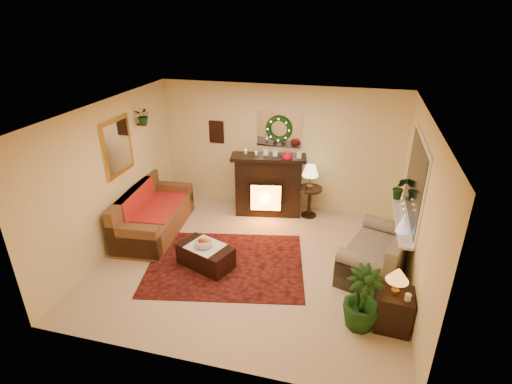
% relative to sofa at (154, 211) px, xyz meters
% --- Properties ---
extents(floor, '(5.00, 5.00, 0.00)m').
position_rel_sofa_xyz_m(floor, '(2.04, -0.51, -0.43)').
color(floor, beige).
rests_on(floor, ground).
extents(ceiling, '(5.00, 5.00, 0.00)m').
position_rel_sofa_xyz_m(ceiling, '(2.04, -0.51, 2.17)').
color(ceiling, white).
rests_on(ceiling, ground).
extents(wall_back, '(5.00, 5.00, 0.00)m').
position_rel_sofa_xyz_m(wall_back, '(2.04, 1.74, 0.87)').
color(wall_back, '#EFD88C').
rests_on(wall_back, ground).
extents(wall_front, '(5.00, 5.00, 0.00)m').
position_rel_sofa_xyz_m(wall_front, '(2.04, -2.76, 0.87)').
color(wall_front, '#EFD88C').
rests_on(wall_front, ground).
extents(wall_left, '(4.50, 4.50, 0.00)m').
position_rel_sofa_xyz_m(wall_left, '(-0.46, -0.51, 0.87)').
color(wall_left, '#EFD88C').
rests_on(wall_left, ground).
extents(wall_right, '(4.50, 4.50, 0.00)m').
position_rel_sofa_xyz_m(wall_right, '(4.54, -0.51, 0.87)').
color(wall_right, '#EFD88C').
rests_on(wall_right, ground).
extents(area_rug, '(2.92, 2.41, 0.01)m').
position_rel_sofa_xyz_m(area_rug, '(1.65, -0.71, -0.42)').
color(area_rug, maroon).
rests_on(area_rug, floor).
extents(sofa, '(1.08, 2.11, 0.87)m').
position_rel_sofa_xyz_m(sofa, '(0.00, 0.00, 0.00)').
color(sofa, brown).
rests_on(sofa, floor).
extents(red_throw, '(0.80, 1.30, 0.02)m').
position_rel_sofa_xyz_m(red_throw, '(-0.02, 0.16, 0.02)').
color(red_throw, red).
rests_on(red_throw, sofa).
extents(fireplace, '(1.38, 0.64, 1.21)m').
position_rel_sofa_xyz_m(fireplace, '(1.93, 1.28, 0.12)').
color(fireplace, '#352519').
rests_on(fireplace, floor).
extents(poinsettia, '(0.20, 0.20, 0.20)m').
position_rel_sofa_xyz_m(poinsettia, '(2.32, 1.22, 0.87)').
color(poinsettia, red).
rests_on(poinsettia, fireplace).
extents(mantel_candle_a, '(0.06, 0.06, 0.19)m').
position_rel_sofa_xyz_m(mantel_candle_a, '(1.45, 1.29, 0.83)').
color(mantel_candle_a, '#F1EEC5').
rests_on(mantel_candle_a, fireplace).
extents(mantel_candle_b, '(0.06, 0.06, 0.17)m').
position_rel_sofa_xyz_m(mantel_candle_b, '(1.68, 1.24, 0.83)').
color(mantel_candle_b, white).
rests_on(mantel_candle_b, fireplace).
extents(mantel_mirror, '(0.92, 0.02, 0.72)m').
position_rel_sofa_xyz_m(mantel_mirror, '(2.04, 1.72, 1.27)').
color(mantel_mirror, white).
rests_on(mantel_mirror, wall_back).
extents(wreath, '(0.55, 0.11, 0.55)m').
position_rel_sofa_xyz_m(wreath, '(2.04, 1.68, 1.29)').
color(wreath, '#194719').
rests_on(wreath, wall_back).
extents(wall_art, '(0.32, 0.03, 0.48)m').
position_rel_sofa_xyz_m(wall_art, '(0.69, 1.72, 1.12)').
color(wall_art, '#381E11').
rests_on(wall_art, wall_back).
extents(gold_mirror, '(0.03, 0.84, 1.00)m').
position_rel_sofa_xyz_m(gold_mirror, '(-0.44, -0.21, 1.32)').
color(gold_mirror, gold).
rests_on(gold_mirror, wall_left).
extents(hanging_plant, '(0.33, 0.28, 0.36)m').
position_rel_sofa_xyz_m(hanging_plant, '(-0.30, 0.54, 1.54)').
color(hanging_plant, '#194719').
rests_on(hanging_plant, wall_left).
extents(loveseat, '(1.30, 1.71, 0.88)m').
position_rel_sofa_xyz_m(loveseat, '(4.10, -0.27, -0.01)').
color(loveseat, '#8D745F').
rests_on(loveseat, floor).
extents(window_frame, '(0.03, 1.86, 1.36)m').
position_rel_sofa_xyz_m(window_frame, '(4.53, 0.04, 1.12)').
color(window_frame, white).
rests_on(window_frame, wall_right).
extents(window_glass, '(0.02, 1.70, 1.22)m').
position_rel_sofa_xyz_m(window_glass, '(4.51, 0.04, 1.12)').
color(window_glass, black).
rests_on(window_glass, wall_right).
extents(window_sill, '(0.22, 1.86, 0.04)m').
position_rel_sofa_xyz_m(window_sill, '(4.42, 0.04, 0.44)').
color(window_sill, white).
rests_on(window_sill, wall_right).
extents(mini_tree, '(0.20, 0.20, 0.30)m').
position_rel_sofa_xyz_m(mini_tree, '(4.38, -0.44, 0.61)').
color(mini_tree, white).
rests_on(mini_tree, window_sill).
extents(sill_plant, '(0.30, 0.24, 0.55)m').
position_rel_sofa_xyz_m(sill_plant, '(4.40, 0.73, 0.65)').
color(sill_plant, '#1B4E17').
rests_on(sill_plant, window_sill).
extents(side_table_round, '(0.64, 0.64, 0.64)m').
position_rel_sofa_xyz_m(side_table_round, '(2.78, 1.36, -0.11)').
color(side_table_round, '#4D3018').
rests_on(side_table_round, floor).
extents(lamp_cream, '(0.32, 0.32, 0.50)m').
position_rel_sofa_xyz_m(lamp_cream, '(2.76, 1.36, 0.45)').
color(lamp_cream, '#FFE9A8').
rests_on(lamp_cream, side_table_round).
extents(end_table_square, '(0.49, 0.49, 0.56)m').
position_rel_sofa_xyz_m(end_table_square, '(4.30, -1.51, -0.16)').
color(end_table_square, brown).
rests_on(end_table_square, floor).
extents(lamp_tiffany, '(0.29, 0.29, 0.43)m').
position_rel_sofa_xyz_m(lamp_tiffany, '(4.27, -1.52, 0.31)').
color(lamp_tiffany, orange).
rests_on(lamp_tiffany, end_table_square).
extents(coffee_table, '(1.02, 0.79, 0.38)m').
position_rel_sofa_xyz_m(coffee_table, '(1.34, -0.82, -0.22)').
color(coffee_table, '#392111').
rests_on(coffee_table, floor).
extents(fruit_bowl, '(0.28, 0.28, 0.06)m').
position_rel_sofa_xyz_m(fruit_bowl, '(1.33, -0.85, 0.02)').
color(fruit_bowl, beige).
rests_on(fruit_bowl, coffee_table).
extents(floor_palm, '(2.02, 2.02, 2.73)m').
position_rel_sofa_xyz_m(floor_palm, '(3.87, -1.62, 0.02)').
color(floor_palm, '#1C5320').
rests_on(floor_palm, floor).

